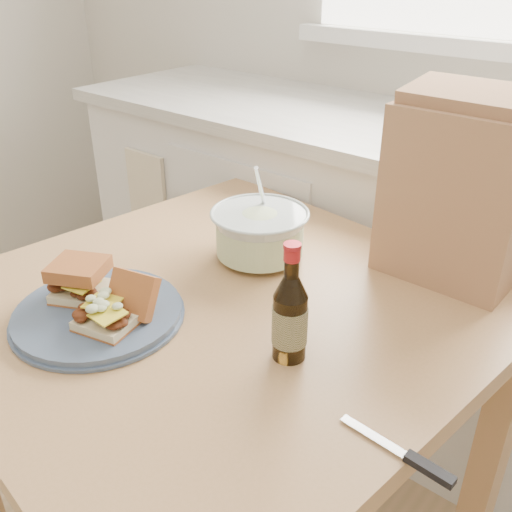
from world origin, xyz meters
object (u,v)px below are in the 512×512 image
Objects in this scene: beer_bottle at (290,316)px; plate at (98,314)px; dining_table at (220,348)px; paper_bag at (458,195)px; coleslaw_bowl at (260,235)px.

plate is at bearing 178.68° from beer_bottle.
paper_bag reaches higher than dining_table.
beer_bottle is (0.33, 0.13, 0.07)m from plate.
paper_bag reaches higher than plate.
dining_table is at bearing 55.86° from plate.
plate reaches higher than dining_table.
coleslaw_bowl reaches higher than dining_table.
dining_table is at bearing 142.76° from beer_bottle.
beer_bottle is (0.25, -0.23, 0.02)m from coleslaw_bowl.
paper_bag is at bearing 53.67° from plate.
coleslaw_bowl is (0.08, 0.37, 0.04)m from plate.
coleslaw_bowl is at bearing 77.83° from plate.
coleslaw_bowl and beer_bottle have the same top height.
coleslaw_bowl is at bearing 111.49° from dining_table.
paper_bag is at bearing 30.45° from coleslaw_bowl.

